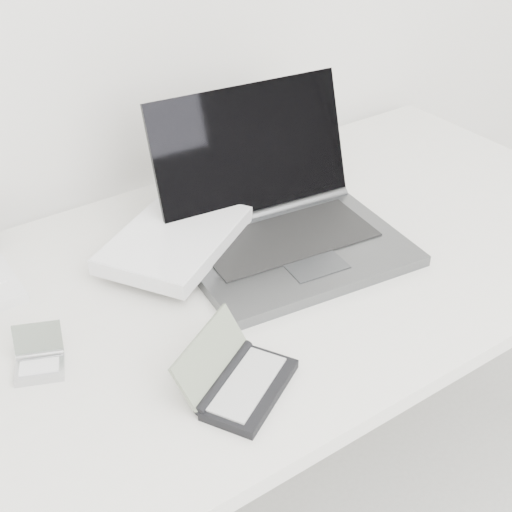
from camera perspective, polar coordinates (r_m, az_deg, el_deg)
desk at (r=1.36m, az=0.07°, el=-2.53°), size 1.60×0.80×0.73m
laptop_large at (r=1.36m, az=-0.48°, el=2.31°), size 0.59×0.46×0.27m
pda_silver at (r=1.16m, az=-16.94°, el=-8.01°), size 0.10×0.10×0.06m
palmtop_charcoal at (r=1.07m, az=-1.38°, el=-9.92°), size 0.21×0.19×0.08m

